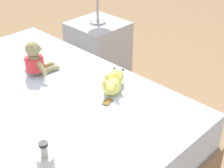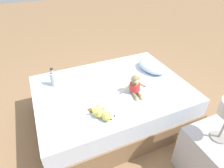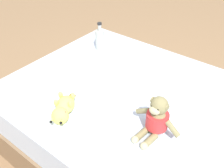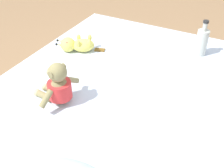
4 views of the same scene
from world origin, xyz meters
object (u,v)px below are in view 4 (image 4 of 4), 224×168
at_px(bed, 112,126).
at_px(plush_monkey, 58,86).
at_px(glass_bottle, 202,42).
at_px(plush_yellow_creature, 77,45).

height_order(bed, plush_monkey, plush_monkey).
bearing_deg(plush_monkey, bed, -135.08).
relative_size(bed, glass_bottle, 7.93).
height_order(plush_monkey, plush_yellow_creature, plush_monkey).
bearing_deg(plush_yellow_creature, bed, 145.47).
height_order(plush_yellow_creature, glass_bottle, glass_bottle).
relative_size(plush_yellow_creature, glass_bottle, 1.29).
bearing_deg(glass_bottle, bed, 62.78).
distance_m(plush_yellow_creature, glass_bottle, 0.83).
xyz_separation_m(bed, plush_yellow_creature, (0.42, -0.29, 0.32)).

